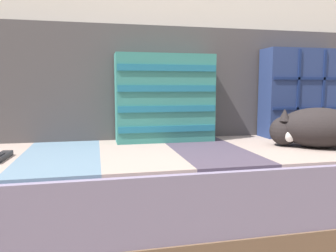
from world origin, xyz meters
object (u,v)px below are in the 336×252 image
throw_pillow_striped (165,98)px  sleeping_cat (313,128)px  couch (203,190)px  game_remote_far (0,158)px  throw_pillow_quilted (302,93)px

throw_pillow_striped → sleeping_cat: throw_pillow_striped is taller
couch → throw_pillow_striped: size_ratio=4.77×
couch → game_remote_far: (-0.76, -0.10, 0.20)m
throw_pillow_quilted → throw_pillow_striped: 0.71m
couch → sleeping_cat: bearing=-14.7°
throw_pillow_quilted → throw_pillow_striped: throw_pillow_quilted is taller
couch → sleeping_cat: sleeping_cat is taller
throw_pillow_quilted → sleeping_cat: size_ratio=1.18×
sleeping_cat → game_remote_far: 1.20m
throw_pillow_quilted → throw_pillow_striped: (-0.71, -0.00, -0.02)m
throw_pillow_striped → sleeping_cat: bearing=-27.4°
couch → throw_pillow_striped: bearing=126.0°
throw_pillow_striped → game_remote_far: (-0.63, -0.27, -0.19)m
couch → game_remote_far: 0.79m
couch → throw_pillow_quilted: throw_pillow_quilted is taller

